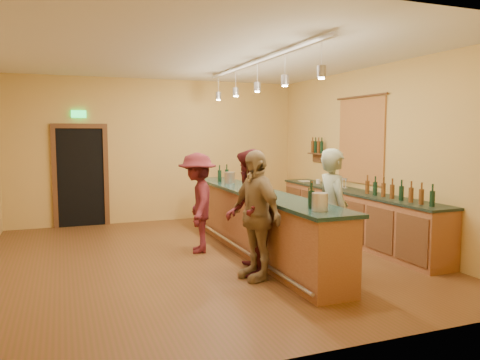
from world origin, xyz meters
name	(u,v)px	position (x,y,z in m)	size (l,w,h in m)	color
floor	(203,258)	(0.00, 0.00, 0.00)	(7.00, 7.00, 0.00)	brown
ceiling	(202,55)	(0.00, 0.00, 3.20)	(6.50, 7.00, 0.02)	silver
wall_back	(159,151)	(0.00, 3.50, 1.60)	(6.50, 0.02, 3.20)	#DBAB52
wall_front	(316,179)	(0.00, -3.50, 1.60)	(6.50, 0.02, 3.20)	#DBAB52
wall_right	(375,155)	(3.25, 0.00, 1.60)	(0.02, 7.00, 3.20)	#DBAB52
doorway	(81,174)	(-1.70, 3.47, 1.13)	(1.15, 0.09, 2.48)	black
tapestry	(361,141)	(3.23, 0.40, 1.85)	(0.03, 1.40, 1.60)	maroon
bottle_shelf	(317,148)	(3.17, 1.90, 1.67)	(0.17, 0.55, 0.54)	#502E18
back_counter	(354,215)	(2.97, 0.18, 0.49)	(0.60, 4.55, 1.27)	brown
tasting_bar	(257,217)	(0.93, 0.00, 0.61)	(0.73, 5.10, 1.38)	brown
pendant_track	(257,72)	(0.93, 0.00, 2.98)	(0.11, 4.60, 0.50)	silver
bartender	(333,212)	(1.48, -1.46, 0.89)	(0.65, 0.43, 1.79)	gray
customer_a	(249,212)	(0.38, -1.03, 0.89)	(0.86, 0.67, 1.78)	#59191E
customer_b	(255,215)	(0.38, -1.25, 0.89)	(1.04, 0.43, 1.77)	#997A51
customer_c	(198,203)	(0.04, 0.44, 0.84)	(1.08, 0.62, 1.68)	#59191E
bar_stool	(288,212)	(1.97, 0.90, 0.49)	(0.31, 0.31, 0.64)	#B0734F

